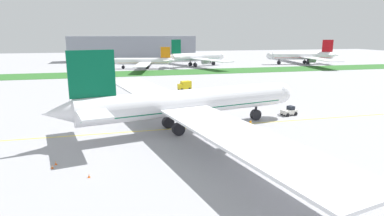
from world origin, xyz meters
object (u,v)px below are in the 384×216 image
Objects in this scene: ground_crew_wingwalker_port at (281,151)px; traffic_cone_port_wing at (56,163)px; parked_airliner_far_centre at (196,57)px; pushback_tug at (289,111)px; traffic_cone_near_nose at (89,176)px; parked_airliner_far_left at (144,61)px; traffic_cone_starboard_wing at (52,167)px; airliner_foreground at (185,103)px; service_truck_baggage_loader at (266,91)px; ground_crew_marshaller_front at (250,123)px; ground_crew_wingwalker_starboard at (270,144)px; service_truck_fuel_bowser at (95,94)px; service_truck_catering_van at (185,85)px; parked_airliner_far_right at (303,56)px.

ground_crew_wingwalker_port is 35.86m from traffic_cone_port_wing.
ground_crew_wingwalker_port is 0.03× the size of parked_airliner_far_centre.
pushback_tug reaches higher than traffic_cone_near_nose.
parked_airliner_far_left is at bearing -169.52° from parked_airliner_far_centre.
traffic_cone_near_nose is 7.27m from traffic_cone_starboard_wing.
airliner_foreground reaches higher than service_truck_baggage_loader.
airliner_foreground is 1.49× the size of parked_airliner_far_left.
ground_crew_marshaller_front is 3.00× the size of traffic_cone_near_nose.
airliner_foreground reaches higher than pushback_tug.
airliner_foreground is 151.42× the size of traffic_cone_starboard_wing.
ground_crew_wingwalker_starboard is 0.03× the size of parked_airliner_far_centre.
parked_airliner_far_left reaches higher than service_truck_baggage_loader.
traffic_cone_near_nose is at bearing -151.47° from ground_crew_marshaller_front.
traffic_cone_port_wing is at bearing -93.79° from service_truck_fuel_bowser.
service_truck_baggage_loader reaches higher than traffic_cone_near_nose.
ground_crew_marshaller_front reaches higher than traffic_cone_near_nose.
airliner_foreground is 15.55× the size of pushback_tug.
service_truck_fuel_bowser is at bearing 116.87° from airliner_foreground.
traffic_cone_starboard_wing is 0.01× the size of parked_airliner_far_centre.
airliner_foreground reaches higher than traffic_cone_starboard_wing.
traffic_cone_starboard_wing is 141.49m from parked_airliner_far_left.
traffic_cone_starboard_wing is at bearing -118.79° from service_truck_catering_van.
parked_airliner_far_left is at bearing 95.28° from service_truck_catering_van.
pushback_tug is 55.06m from traffic_cone_port_wing.
pushback_tug is 58.62m from service_truck_fuel_bowser.
ground_crew_wingwalker_port is at bearing -122.74° from pushback_tug.
parked_airliner_far_right is at bearing 46.90° from traffic_cone_port_wing.
traffic_cone_starboard_wing is 0.11× the size of service_truck_catering_van.
ground_crew_wingwalker_port is at bearing -86.67° from parked_airliner_far_left.
service_truck_fuel_bowser is (-1.78, 59.18, 1.17)m from traffic_cone_near_nose.
traffic_cone_port_wing is at bearing -162.88° from ground_crew_marshaller_front.
service_truck_baggage_loader is at bearing 37.83° from traffic_cone_port_wing.
service_truck_baggage_loader is 0.08× the size of parked_airliner_far_right.
ground_crew_marshaller_front is 3.00× the size of traffic_cone_starboard_wing.
traffic_cone_near_nose is 0.01× the size of parked_airliner_far_right.
parked_airliner_far_centre is (24.99, 81.98, 3.85)m from service_truck_catering_van.
ground_crew_wingwalker_port reaches higher than ground_crew_marshaller_front.
service_truck_baggage_loader is at bearing 42.59° from airliner_foreground.
pushback_tug is 3.21× the size of ground_crew_wingwalker_port.
parked_airliner_far_left is at bearing 78.84° from traffic_cone_port_wing.
traffic_cone_port_wing is at bearing 77.24° from traffic_cone_starboard_wing.
pushback_tug is 0.93× the size of service_truck_baggage_loader.
ground_crew_marshaller_front is 36.76m from traffic_cone_near_nose.
service_truck_catering_van is at bearing 93.97° from ground_crew_marshaller_front.
ground_crew_marshaller_front is 0.34× the size of service_truck_catering_van.
service_truck_baggage_loader is 97.49m from parked_airliner_far_left.
parked_airliner_far_left is at bearing 93.41° from ground_crew_wingwalker_starboard.
traffic_cone_starboard_wing is at bearing -148.22° from airliner_foreground.
parked_airliner_far_right reaches higher than ground_crew_wingwalker_starboard.
parked_airliner_far_centre is at bearing 89.25° from service_truck_baggage_loader.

